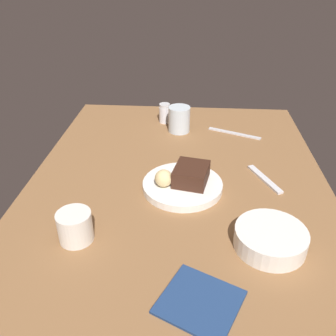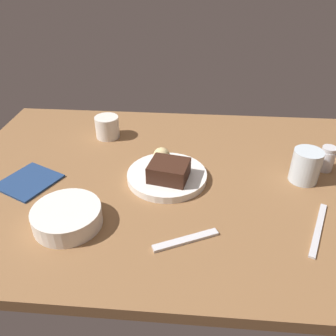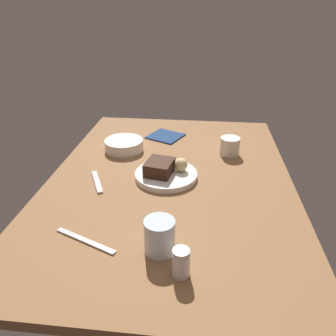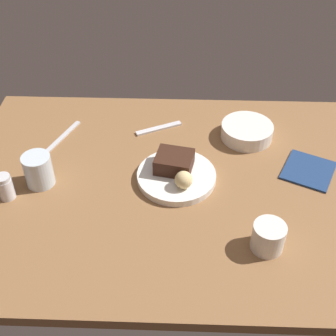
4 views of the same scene
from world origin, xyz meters
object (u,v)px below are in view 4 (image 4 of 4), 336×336
at_px(coffee_cup, 268,237).
at_px(folded_napkin, 308,170).
at_px(water_glass, 38,170).
at_px(butter_knife, 61,138).
at_px(dessert_plate, 176,176).
at_px(side_bowl, 247,131).
at_px(salt_shaker, 5,187).
at_px(chocolate_cake_slice, 174,162).
at_px(bread_roll, 184,180).
at_px(dessert_spoon, 159,128).

bearing_deg(coffee_cup, folded_napkin, -119.13).
xyz_separation_m(water_glass, butter_knife, (-0.01, -0.20, -0.04)).
height_order(dessert_plate, water_glass, water_glass).
bearing_deg(water_glass, coffee_cup, 160.88).
bearing_deg(side_bowl, salt_shaker, 23.42).
distance_m(water_glass, side_bowl, 0.62).
bearing_deg(salt_shaker, folded_napkin, -170.87).
height_order(side_bowl, coffee_cup, coffee_cup).
distance_m(chocolate_cake_slice, salt_shaker, 0.45).
distance_m(salt_shaker, coffee_cup, 0.67).
height_order(water_glass, folded_napkin, water_glass).
bearing_deg(chocolate_cake_slice, salt_shaker, 13.78).
distance_m(water_glass, folded_napkin, 0.74).
bearing_deg(butter_knife, bread_roll, -97.29).
distance_m(chocolate_cake_slice, coffee_cup, 0.34).
bearing_deg(water_glass, butter_knife, -93.55).
height_order(side_bowl, folded_napkin, side_bowl).
bearing_deg(chocolate_cake_slice, water_glass, 7.70).
xyz_separation_m(chocolate_cake_slice, dessert_spoon, (0.05, -0.21, -0.04)).
height_order(chocolate_cake_slice, coffee_cup, coffee_cup).
bearing_deg(folded_napkin, chocolate_cake_slice, 3.61).
bearing_deg(salt_shaker, side_bowl, -156.58).
bearing_deg(dessert_spoon, dessert_plate, 79.31).
distance_m(dessert_plate, coffee_cup, 0.32).
bearing_deg(folded_napkin, butter_knife, -9.71).
height_order(salt_shaker, water_glass, water_glass).
xyz_separation_m(chocolate_cake_slice, salt_shaker, (0.44, 0.11, -0.01)).
height_order(salt_shaker, folded_napkin, salt_shaker).
xyz_separation_m(chocolate_cake_slice, folded_napkin, (-0.38, -0.02, -0.04)).
bearing_deg(coffee_cup, water_glass, -19.12).
relative_size(dessert_plate, salt_shaker, 2.99).
xyz_separation_m(chocolate_cake_slice, butter_knife, (0.35, -0.15, -0.04)).
height_order(dessert_plate, folded_napkin, dessert_plate).
xyz_separation_m(bread_roll, salt_shaker, (0.46, 0.03, -0.01)).
bearing_deg(chocolate_cake_slice, butter_knife, -22.98).
distance_m(salt_shaker, side_bowl, 0.71).
bearing_deg(water_glass, salt_shaker, 38.04).
bearing_deg(bread_roll, salt_shaker, 4.32).
relative_size(bread_roll, water_glass, 0.52).
relative_size(salt_shaker, side_bowl, 0.46).
distance_m(dessert_plate, folded_napkin, 0.37).
bearing_deg(bread_roll, folded_napkin, -164.74).
relative_size(dessert_spoon, butter_knife, 0.79).
distance_m(bread_roll, coffee_cup, 0.27).
bearing_deg(bread_roll, water_glass, -3.41).
bearing_deg(folded_napkin, water_glass, 5.62).
distance_m(coffee_cup, butter_knife, 0.70).
height_order(water_glass, dessert_spoon, water_glass).
distance_m(salt_shaker, folded_napkin, 0.82).
xyz_separation_m(side_bowl, folded_napkin, (-0.16, 0.15, -0.02)).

